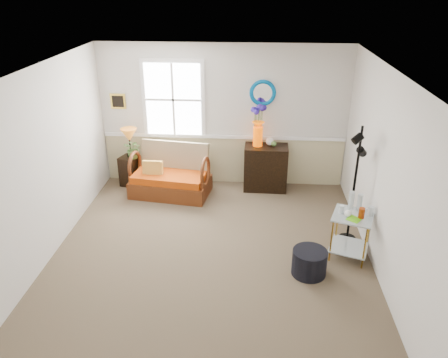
# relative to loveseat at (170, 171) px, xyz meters

# --- Properties ---
(floor) EXTENTS (4.50, 5.00, 0.01)m
(floor) POSITION_rel_loveseat_xyz_m (0.91, -1.88, -0.45)
(floor) COLOR brown
(floor) RESTS_ON ground
(ceiling) EXTENTS (4.50, 5.00, 0.01)m
(ceiling) POSITION_rel_loveseat_xyz_m (0.91, -1.88, 2.15)
(ceiling) COLOR white
(ceiling) RESTS_ON walls
(walls) EXTENTS (4.51, 5.01, 2.60)m
(walls) POSITION_rel_loveseat_xyz_m (0.91, -1.88, 0.85)
(walls) COLOR silver
(walls) RESTS_ON floor
(wainscot) EXTENTS (4.46, 0.02, 0.90)m
(wainscot) POSITION_rel_loveseat_xyz_m (0.91, 0.60, 0.00)
(wainscot) COLOR #BEB386
(wainscot) RESTS_ON walls
(chair_rail) EXTENTS (4.46, 0.04, 0.06)m
(chair_rail) POSITION_rel_loveseat_xyz_m (0.91, 0.59, 0.47)
(chair_rail) COLOR white
(chair_rail) RESTS_ON walls
(window) EXTENTS (1.14, 0.06, 1.44)m
(window) POSITION_rel_loveseat_xyz_m (0.01, 0.59, 1.15)
(window) COLOR white
(window) RESTS_ON walls
(picture) EXTENTS (0.28, 0.03, 0.28)m
(picture) POSITION_rel_loveseat_xyz_m (-1.01, 0.60, 1.10)
(picture) COLOR gold
(picture) RESTS_ON walls
(mirror) EXTENTS (0.47, 0.07, 0.47)m
(mirror) POSITION_rel_loveseat_xyz_m (1.61, 0.60, 1.30)
(mirror) COLOR #0065A3
(mirror) RESTS_ON walls
(loveseat) EXTENTS (1.47, 0.97, 0.90)m
(loveseat) POSITION_rel_loveseat_xyz_m (0.00, 0.00, 0.00)
(loveseat) COLOR brown
(loveseat) RESTS_ON floor
(throw_pillow) EXTENTS (0.37, 0.11, 0.36)m
(throw_pillow) POSITION_rel_loveseat_xyz_m (-0.30, -0.05, 0.02)
(throw_pillow) COLOR #C36C20
(throw_pillow) RESTS_ON loveseat
(lamp_stand) EXTENTS (0.40, 0.40, 0.57)m
(lamp_stand) POSITION_rel_loveseat_xyz_m (-0.83, 0.33, -0.16)
(lamp_stand) COLOR black
(lamp_stand) RESTS_ON floor
(table_lamp) EXTENTS (0.35, 0.35, 0.54)m
(table_lamp) POSITION_rel_loveseat_xyz_m (-0.79, 0.35, 0.39)
(table_lamp) COLOR orange
(table_lamp) RESTS_ON lamp_stand
(potted_plant) EXTENTS (0.40, 0.43, 0.28)m
(potted_plant) POSITION_rel_loveseat_xyz_m (-0.71, 0.28, 0.26)
(potted_plant) COLOR #507937
(potted_plant) RESTS_ON lamp_stand
(cabinet) EXTENTS (0.79, 0.52, 0.84)m
(cabinet) POSITION_rel_loveseat_xyz_m (1.71, 0.38, -0.03)
(cabinet) COLOR black
(cabinet) RESTS_ON floor
(flower_vase) EXTENTS (0.28, 0.28, 0.75)m
(flower_vase) POSITION_rel_loveseat_xyz_m (1.55, 0.38, 0.76)
(flower_vase) COLOR #D24600
(flower_vase) RESTS_ON cabinet
(side_table) EXTENTS (0.67, 0.67, 0.66)m
(side_table) POSITION_rel_loveseat_xyz_m (2.86, -1.75, -0.12)
(side_table) COLOR #B48427
(side_table) RESTS_ON floor
(tabletop_items) EXTENTS (0.60, 0.60, 0.26)m
(tabletop_items) POSITION_rel_loveseat_xyz_m (2.90, -1.71, 0.34)
(tabletop_items) COLOR silver
(tabletop_items) RESTS_ON side_table
(floor_lamp) EXTENTS (0.34, 0.34, 1.79)m
(floor_lamp) POSITION_rel_loveseat_xyz_m (2.93, -1.31, 0.45)
(floor_lamp) COLOR black
(floor_lamp) RESTS_ON floor
(ottoman) EXTENTS (0.53, 0.53, 0.35)m
(ottoman) POSITION_rel_loveseat_xyz_m (2.26, -2.20, -0.27)
(ottoman) COLOR black
(ottoman) RESTS_ON floor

